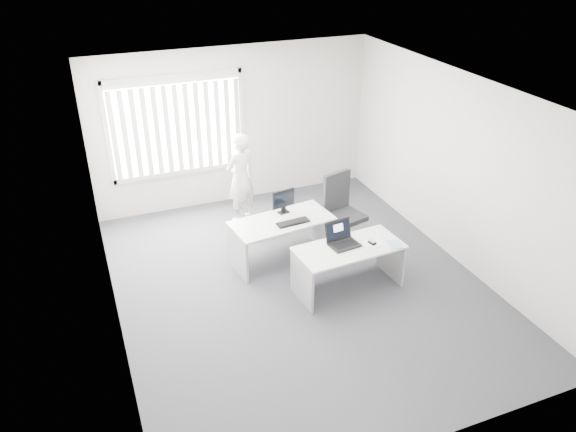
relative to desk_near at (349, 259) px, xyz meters
name	(u,v)px	position (x,y,z in m)	size (l,w,h in m)	color
ground	(299,284)	(-0.60, 0.33, -0.49)	(6.00, 6.00, 0.00)	#404046
wall_back	(234,127)	(-0.60, 3.33, 0.91)	(5.00, 0.02, 2.80)	beige
wall_front	(432,337)	(-0.60, -2.67, 0.91)	(5.00, 0.02, 2.80)	beige
wall_left	(104,232)	(-3.10, 0.33, 0.91)	(0.02, 6.00, 2.80)	beige
wall_right	(457,169)	(1.90, 0.33, 0.91)	(0.02, 6.00, 2.80)	beige
ceiling	(301,93)	(-0.60, 0.33, 2.31)	(5.00, 6.00, 0.02)	white
window	(177,126)	(-1.60, 3.29, 1.06)	(2.32, 0.06, 1.76)	beige
blinds	(178,129)	(-1.60, 3.23, 1.03)	(2.20, 0.10, 1.50)	silver
desk_near	(349,259)	(0.00, 0.00, 0.00)	(1.53, 0.80, 0.68)	silver
desk_far	(282,231)	(-0.59, 1.03, 0.01)	(1.59, 0.90, 0.69)	silver
office_chair	(342,224)	(0.47, 1.11, -0.12)	(0.82, 0.82, 1.19)	black
person	(241,178)	(-0.77, 2.48, 0.30)	(0.58, 0.38, 1.58)	white
laptop	(345,236)	(-0.05, 0.05, 0.35)	(0.40, 0.36, 0.31)	black
paper_sheet	(373,243)	(0.35, -0.03, 0.19)	(0.26, 0.19, 0.00)	white
mouse	(372,242)	(0.33, -0.04, 0.21)	(0.06, 0.11, 0.05)	silver
booklet	(395,244)	(0.61, -0.18, 0.19)	(0.17, 0.23, 0.01)	white
keyboard	(293,222)	(-0.47, 0.89, 0.21)	(0.49, 0.16, 0.02)	black
monitor	(283,201)	(-0.48, 1.25, 0.39)	(0.38, 0.11, 0.38)	black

